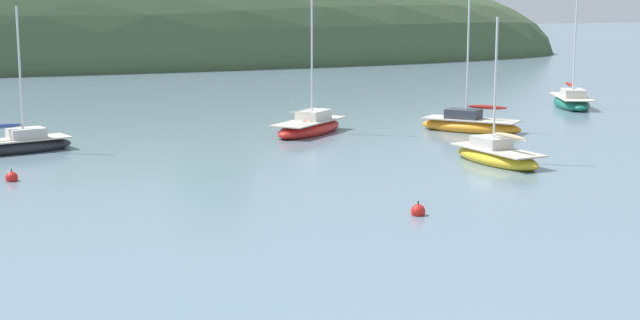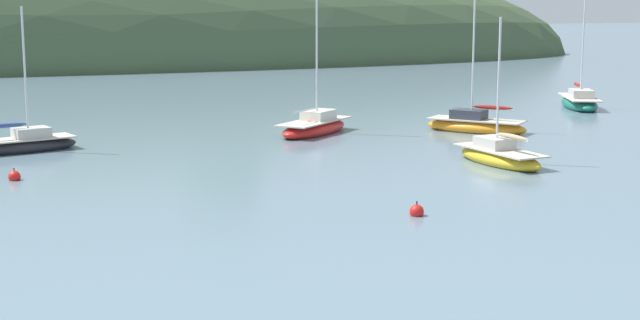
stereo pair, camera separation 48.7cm
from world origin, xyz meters
name	(u,v)px [view 2 (the right image)]	position (x,y,z in m)	size (l,w,h in m)	color
sailboat_navy_dinghy	(499,156)	(8.47, 23.81, 0.31)	(2.36, 4.89, 5.87)	gold
sailboat_black_sloop	(315,127)	(3.81, 33.81, 0.34)	(4.95, 4.92, 7.61)	red
sailboat_red_portside	(24,144)	(-9.47, 32.27, 0.31)	(4.86, 2.98, 6.26)	#232328
sailboat_cream_ketch	(476,125)	(11.50, 32.22, 0.34)	(4.71, 4.82, 7.12)	orange
sailboat_yellow_far	(580,102)	(21.76, 39.55, 0.35)	(3.64, 5.72, 7.02)	#196B56
mooring_buoy_inner	(417,212)	(1.98, 16.46, 0.12)	(0.44, 0.44, 0.54)	red
mooring_buoy_outer	(14,177)	(-9.72, 25.69, 0.12)	(0.44, 0.44, 0.54)	red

